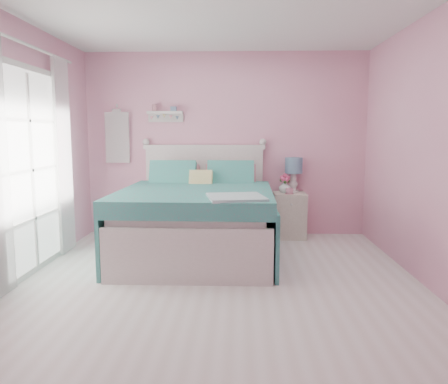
# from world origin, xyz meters

# --- Properties ---
(floor) EXTENTS (4.50, 4.50, 0.00)m
(floor) POSITION_xyz_m (0.00, 0.00, 0.00)
(floor) COLOR silver
(floor) RESTS_ON ground
(room_shell) EXTENTS (4.50, 4.50, 4.50)m
(room_shell) POSITION_xyz_m (0.00, 0.00, 1.58)
(room_shell) COLOR pink
(room_shell) RESTS_ON floor
(bed) EXTENTS (1.79, 2.25, 1.30)m
(bed) POSITION_xyz_m (-0.30, 1.13, 0.42)
(bed) COLOR silver
(bed) RESTS_ON floor
(nightstand) EXTENTS (0.44, 0.44, 0.64)m
(nightstand) POSITION_xyz_m (0.91, 2.01, 0.32)
(nightstand) COLOR beige
(nightstand) RESTS_ON floor
(table_lamp) EXTENTS (0.24, 0.24, 0.49)m
(table_lamp) POSITION_xyz_m (0.97, 2.11, 0.97)
(table_lamp) COLOR white
(table_lamp) RESTS_ON nightstand
(vase) EXTENTS (0.21, 0.21, 0.17)m
(vase) POSITION_xyz_m (0.84, 2.02, 0.72)
(vase) COLOR white
(vase) RESTS_ON nightstand
(teacup) EXTENTS (0.11, 0.11, 0.08)m
(teacup) POSITION_xyz_m (0.89, 1.90, 0.68)
(teacup) COLOR pink
(teacup) RESTS_ON nightstand
(roses) EXTENTS (0.14, 0.11, 0.12)m
(roses) POSITION_xyz_m (0.83, 2.01, 0.85)
(roses) COLOR #E14D83
(roses) RESTS_ON vase
(wall_shelf) EXTENTS (0.50, 0.15, 0.25)m
(wall_shelf) POSITION_xyz_m (-0.86, 2.19, 1.73)
(wall_shelf) COLOR silver
(wall_shelf) RESTS_ON room_shell
(hanging_dress) EXTENTS (0.34, 0.03, 0.72)m
(hanging_dress) POSITION_xyz_m (-1.55, 2.18, 1.40)
(hanging_dress) COLOR white
(hanging_dress) RESTS_ON room_shell
(french_door) EXTENTS (0.04, 1.32, 2.16)m
(french_door) POSITION_xyz_m (-1.97, 0.40, 1.07)
(french_door) COLOR silver
(french_door) RESTS_ON floor
(curtain_far) EXTENTS (0.04, 0.40, 2.32)m
(curtain_far) POSITION_xyz_m (-1.92, 1.14, 1.18)
(curtain_far) COLOR white
(curtain_far) RESTS_ON floor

